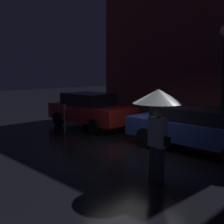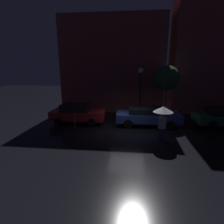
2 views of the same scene
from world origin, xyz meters
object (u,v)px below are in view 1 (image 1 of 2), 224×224
(parked_car_red, at_px, (90,109))
(parking_meter, at_px, (64,115))
(parked_car_blue, at_px, (200,128))
(pedestrian_with_umbrella, at_px, (158,107))

(parked_car_red, bearing_deg, parking_meter, -81.41)
(parked_car_blue, relative_size, pedestrian_with_umbrella, 2.26)
(parked_car_blue, height_order, pedestrian_with_umbrella, pedestrian_with_umbrella)
(parked_car_red, distance_m, parked_car_blue, 5.36)
(pedestrian_with_umbrella, relative_size, parking_meter, 1.76)
(parked_car_red, distance_m, pedestrian_with_umbrella, 6.71)
(parked_car_red, xyz_separation_m, parked_car_blue, (5.36, -0.07, -0.05))
(parked_car_red, xyz_separation_m, parking_meter, (0.27, -1.59, -0.04))
(pedestrian_with_umbrella, bearing_deg, parking_meter, 177.06)
(parked_car_blue, bearing_deg, pedestrian_with_umbrella, -80.74)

